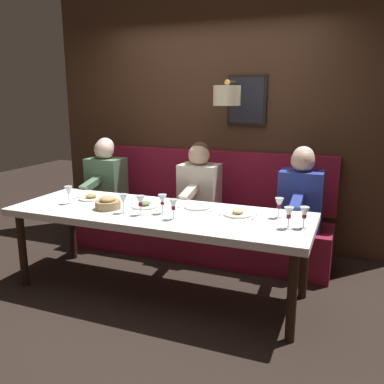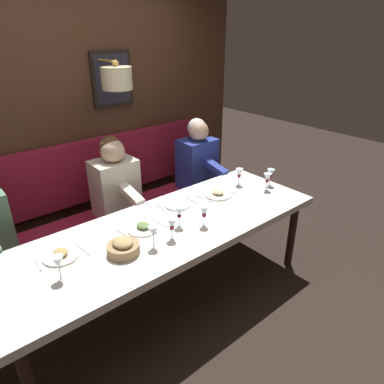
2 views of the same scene
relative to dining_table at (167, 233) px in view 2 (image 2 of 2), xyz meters
The scene contains 19 objects.
ground_plane 0.68m from the dining_table, ahead, with size 12.00×12.00×0.00m, color black.
dining_table is the anchor object (origin of this frame).
banquette_bench 1.00m from the dining_table, ahead, with size 0.52×2.79×0.45m, color maroon.
back_wall_panel 1.62m from the dining_table, ahead, with size 0.59×3.99×2.90m.
diner_nearest 1.40m from the dining_table, 50.62° to the right, with size 0.60×0.40×0.79m.
diner_near 0.89m from the dining_table, ahead, with size 0.60×0.40×0.79m.
place_setting_0 0.68m from the dining_table, 78.92° to the right, with size 0.24×0.32×0.05m.
place_setting_1 0.79m from the dining_table, 80.06° to the left, with size 0.24×0.32×0.05m.
place_setting_2 0.36m from the dining_table, 51.13° to the right, with size 0.24×0.32×0.01m.
place_setting_3 0.20m from the dining_table, 65.90° to the left, with size 0.24×0.32×0.05m.
wine_glass_0 1.12m from the dining_table, 93.72° to the right, with size 0.07×0.07×0.16m.
wine_glass_1 0.25m from the dining_table, 155.57° to the left, with size 0.07×0.07×0.16m.
wine_glass_2 0.34m from the dining_table, 127.84° to the right, with size 0.07×0.07×0.16m.
wine_glass_3 0.20m from the dining_table, 129.33° to the right, with size 0.07×0.07×0.16m.
wine_glass_4 0.88m from the dining_table, 95.59° to the left, with size 0.07×0.07×0.16m.
wine_glass_5 0.34m from the dining_table, 125.52° to the left, with size 0.07×0.07×0.16m.
wine_glass_6 1.02m from the dining_table, 79.83° to the right, with size 0.07×0.07×0.16m.
wine_glass_7 1.22m from the dining_table, 91.19° to the right, with size 0.07×0.07×0.16m.
bread_bowl 0.46m from the dining_table, 102.73° to the left, with size 0.22×0.22×0.12m.
Camera 2 is at (-1.85, 1.31, 2.11)m, focal length 32.06 mm.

